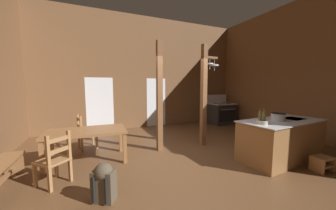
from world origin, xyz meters
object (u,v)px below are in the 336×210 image
Objects in this scene: stove_range at (222,113)px; step_stool at (322,163)px; ladderback_chair_by_post at (54,160)px; stockpot_on_counter at (278,117)px; bottle_tall_on_counter at (264,117)px; kitchen_island at (281,140)px; bottle_short_on_counter at (260,115)px; mixing_bowl_on_counter at (262,122)px; dining_table at (87,134)px; backpack at (104,181)px; ladderback_chair_near_window at (85,132)px.

stove_range reaches higher than step_stool.
ladderback_chair_by_post is 2.52× the size of stockpot_on_counter.
step_stool is 1.41m from bottle_tall_on_counter.
bottle_tall_on_counter is (-2.02, -3.81, 0.58)m from stove_range.
ladderback_chair_by_post is at bearing 170.46° from kitchen_island.
bottle_tall_on_counter reaches higher than ladderback_chair_by_post.
mixing_bowl_on_counter is at bearing -136.06° from bottle_short_on_counter.
stockpot_on_counter is (4.10, -1.64, 0.37)m from dining_table.
mixing_bowl_on_counter is 0.59m from bottle_short_on_counter.
dining_table is 4.10m from bottle_short_on_counter.
bottle_tall_on_counter is (3.38, 0.03, 0.74)m from backpack.
step_stool is at bearing -32.82° from mixing_bowl_on_counter.
stockpot_on_counter is at bearing 170.81° from kitchen_island.
stove_range reaches higher than stockpot_on_counter.
dining_table is at bearing 59.26° from ladderback_chair_by_post.
stockpot_on_counter is 0.47m from bottle_tall_on_counter.
dining_table is 8.00× the size of mixing_bowl_on_counter.
stockpot_on_counter is at bearing -9.55° from ladderback_chair_by_post.
bottle_tall_on_counter is at bearing 32.24° from mixing_bowl_on_counter.
stockpot_on_counter is (4.16, -2.61, 0.57)m from ladderback_chair_near_window.
step_stool is at bearing -17.51° from ladderback_chair_by_post.
ladderback_chair_by_post is 4.42m from bottle_short_on_counter.
backpack is at bearing 169.82° from step_stool.
mixing_bowl_on_counter is at bearing -168.61° from stockpot_on_counter.
bottle_tall_on_counter is (3.63, -1.64, 0.41)m from dining_table.
mixing_bowl_on_counter is at bearing -13.06° from ladderback_chair_by_post.
stove_range is 2.21× the size of backpack.
step_stool is at bearing -61.50° from bottle_short_on_counter.
dining_table is (-5.65, -2.16, 0.17)m from stove_range.
stove_range is 0.76× the size of dining_table.
dining_table is 5.68× the size of bottle_tall_on_counter.
stove_range is 4.33× the size of bottle_tall_on_counter.
kitchen_island is 4.81m from ladderback_chair_by_post.
stove_range is 3.47× the size of step_stool.
stove_range is 4.14m from stockpot_on_counter.
bottle_tall_on_counter is at bearing -10.69° from ladderback_chair_by_post.
stove_range is at bearing 62.87° from bottle_short_on_counter.
ladderback_chair_by_post is (-6.16, -3.02, -0.03)m from stove_range.
bottle_tall_on_counter reaches higher than step_stool.
dining_table is at bearing 158.21° from stockpot_on_counter.
bottle_tall_on_counter reaches higher than backpack.
bottle_tall_on_counter reaches higher than mixing_bowl_on_counter.
step_stool is (-1.24, -4.58, -0.30)m from stove_range.
backpack is at bearing -83.44° from ladderback_chair_near_window.
backpack is 1.58× the size of stockpot_on_counter.
dining_table is at bearing 155.62° from bottle_tall_on_counter.
ladderback_chair_by_post is at bearing 169.31° from bottle_tall_on_counter.
bottle_tall_on_counter is at bearing -127.97° from bottle_short_on_counter.
backpack is 2.31× the size of bottle_short_on_counter.
ladderback_chair_by_post is 3.68× the size of bottle_short_on_counter.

